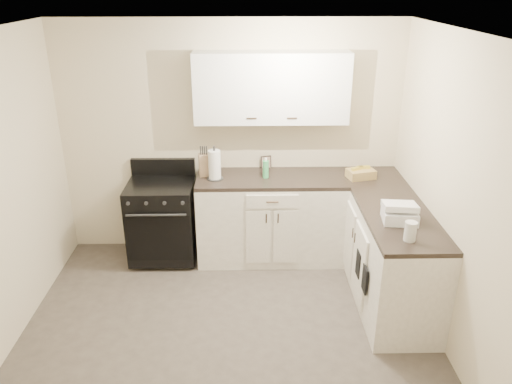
{
  "coord_description": "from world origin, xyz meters",
  "views": [
    {
      "loc": [
        0.17,
        -3.33,
        2.84
      ],
      "look_at": [
        0.26,
        0.85,
        1.05
      ],
      "focal_mm": 35.0,
      "sensor_mm": 36.0,
      "label": 1
    }
  ],
  "objects_px": {
    "paper_towel": "(215,165)",
    "countertop_grill": "(399,215)",
    "stove": "(163,220)",
    "knife_block": "(204,165)",
    "wicker_basket": "(361,174)"
  },
  "relations": [
    {
      "from": "stove",
      "to": "wicker_basket",
      "type": "distance_m",
      "value": 2.15
    },
    {
      "from": "knife_block",
      "to": "paper_towel",
      "type": "bearing_deg",
      "value": -49.27
    },
    {
      "from": "stove",
      "to": "countertop_grill",
      "type": "height_order",
      "value": "countertop_grill"
    },
    {
      "from": "stove",
      "to": "countertop_grill",
      "type": "relative_size",
      "value": 2.98
    },
    {
      "from": "paper_towel",
      "to": "countertop_grill",
      "type": "height_order",
      "value": "paper_towel"
    },
    {
      "from": "paper_towel",
      "to": "countertop_grill",
      "type": "xyz_separation_m",
      "value": [
        1.62,
        -1.0,
        -0.1
      ]
    },
    {
      "from": "knife_block",
      "to": "wicker_basket",
      "type": "height_order",
      "value": "knife_block"
    },
    {
      "from": "stove",
      "to": "paper_towel",
      "type": "height_order",
      "value": "paper_towel"
    },
    {
      "from": "stove",
      "to": "paper_towel",
      "type": "xyz_separation_m",
      "value": [
        0.58,
        -0.01,
        0.63
      ]
    },
    {
      "from": "countertop_grill",
      "to": "knife_block",
      "type": "bearing_deg",
      "value": 154.25
    },
    {
      "from": "stove",
      "to": "wicker_basket",
      "type": "xyz_separation_m",
      "value": [
        2.09,
        -0.02,
        0.53
      ]
    },
    {
      "from": "stove",
      "to": "paper_towel",
      "type": "relative_size",
      "value": 2.73
    },
    {
      "from": "stove",
      "to": "wicker_basket",
      "type": "bearing_deg",
      "value": -0.49
    },
    {
      "from": "paper_towel",
      "to": "wicker_basket",
      "type": "distance_m",
      "value": 1.51
    },
    {
      "from": "knife_block",
      "to": "stove",
      "type": "bearing_deg",
      "value": 178.88
    }
  ]
}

